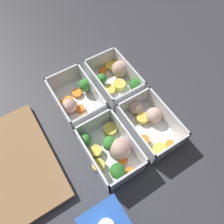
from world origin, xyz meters
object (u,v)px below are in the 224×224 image
object	(u,v)px
container_near_left	(149,123)
container_near_right	(116,78)
container_far_left	(111,150)
container_far_right	(76,99)

from	to	relation	value
container_near_left	container_near_right	xyz separation A→B (m)	(0.17, -0.01, 0.00)
container_near_left	container_far_left	xyz separation A→B (m)	(-0.01, 0.12, 0.00)
container_near_left	container_far_left	world-z (taller)	same
container_far_left	container_far_right	distance (m)	0.18
container_far_left	container_far_right	xyz separation A→B (m)	(0.18, 0.00, -0.00)
container_near_left	container_far_right	bearing A→B (deg)	37.28
container_far_right	container_far_left	bearing A→B (deg)	-178.96
container_near_right	container_far_right	size ratio (longest dim) A/B	1.02
container_near_right	container_far_left	distance (m)	0.22
container_near_left	container_far_right	distance (m)	0.21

